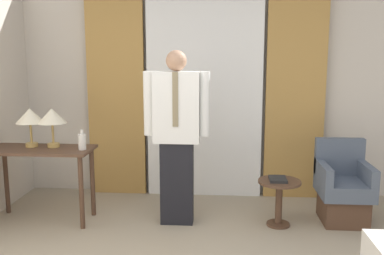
% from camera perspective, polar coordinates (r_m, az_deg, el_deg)
% --- Properties ---
extents(wall_back, '(10.00, 0.06, 2.70)m').
position_cam_1_polar(wall_back, '(5.37, 1.72, 5.36)').
color(wall_back, beige).
rests_on(wall_back, ground_plane).
extents(curtain_sheer_center, '(1.41, 0.06, 2.58)m').
position_cam_1_polar(curtain_sheer_center, '(5.25, 1.66, 4.60)').
color(curtain_sheer_center, white).
rests_on(curtain_sheer_center, ground_plane).
extents(curtain_drape_left, '(0.71, 0.06, 2.58)m').
position_cam_1_polar(curtain_drape_left, '(5.41, -10.09, 4.61)').
color(curtain_drape_left, '#B28442').
rests_on(curtain_drape_left, ground_plane).
extents(curtain_drape_right, '(0.71, 0.06, 2.58)m').
position_cam_1_polar(curtain_drape_right, '(5.31, 13.61, 4.39)').
color(curtain_drape_right, '#B28442').
rests_on(curtain_drape_right, ground_plane).
extents(desk, '(1.10, 0.49, 0.79)m').
position_cam_1_polar(desk, '(4.78, -19.55, -4.28)').
color(desk, '#4C3323').
rests_on(desk, ground_plane).
extents(table_lamp_left, '(0.30, 0.30, 0.41)m').
position_cam_1_polar(table_lamp_left, '(4.81, -20.79, 1.31)').
color(table_lamp_left, tan).
rests_on(table_lamp_left, desk).
extents(table_lamp_right, '(0.30, 0.30, 0.41)m').
position_cam_1_polar(table_lamp_right, '(4.72, -18.17, 1.30)').
color(table_lamp_right, tan).
rests_on(table_lamp_right, desk).
extents(bottle_by_lamp, '(0.08, 0.08, 0.21)m').
position_cam_1_polar(bottle_by_lamp, '(4.54, -14.45, -1.81)').
color(bottle_by_lamp, silver).
rests_on(bottle_by_lamp, desk).
extents(person, '(0.68, 0.22, 1.80)m').
position_cam_1_polar(person, '(4.38, -2.05, -0.54)').
color(person, black).
rests_on(person, ground_plane).
extents(armchair, '(0.52, 0.58, 0.86)m').
position_cam_1_polar(armchair, '(4.86, 19.46, -7.90)').
color(armchair, '#4C3323').
rests_on(armchair, ground_plane).
extents(side_table, '(0.44, 0.44, 0.48)m').
position_cam_1_polar(side_table, '(4.55, 11.53, -8.79)').
color(side_table, '#4C3323').
rests_on(side_table, ground_plane).
extents(book, '(0.17, 0.22, 0.03)m').
position_cam_1_polar(book, '(4.50, 11.37, -6.77)').
color(book, black).
rests_on(book, side_table).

